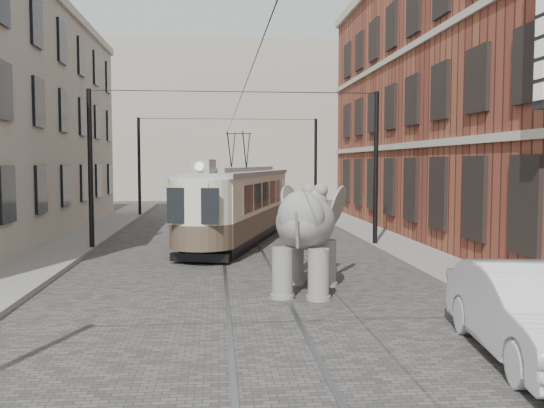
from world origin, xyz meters
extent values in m
plane|color=#494744|center=(0.00, 0.00, 0.00)|extent=(120.00, 120.00, 0.00)
cube|color=slate|center=(6.00, 0.00, 0.07)|extent=(2.00, 60.00, 0.15)
cube|color=slate|center=(-6.50, 0.00, 0.07)|extent=(2.00, 60.00, 0.15)
cube|color=brown|center=(11.00, 9.00, 6.00)|extent=(8.00, 26.00, 12.00)
cube|color=#A09885|center=(0.00, 40.00, 7.00)|extent=(28.00, 10.00, 14.00)
imported|color=silver|center=(4.29, -7.19, 0.78)|extent=(2.21, 4.89, 1.56)
camera|label=1|loc=(-0.96, -16.52, 3.29)|focal=39.20mm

